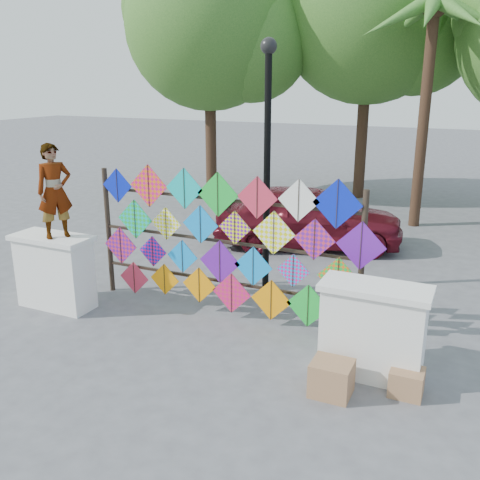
% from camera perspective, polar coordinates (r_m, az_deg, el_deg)
% --- Properties ---
extents(ground, '(80.00, 80.00, 0.00)m').
position_cam_1_polar(ground, '(8.56, -4.32, -9.59)').
color(ground, slate).
rests_on(ground, ground).
extents(parapet_left, '(1.40, 0.65, 1.28)m').
position_cam_1_polar(parapet_left, '(9.68, -19.15, -3.14)').
color(parapet_left, white).
rests_on(parapet_left, ground).
extents(parapet_right, '(1.40, 0.65, 1.28)m').
position_cam_1_polar(parapet_right, '(7.28, 13.96, -9.34)').
color(parapet_right, white).
rests_on(parapet_right, ground).
extents(kite_rack, '(5.00, 0.24, 2.44)m').
position_cam_1_polar(kite_rack, '(8.65, -1.53, -0.35)').
color(kite_rack, black).
rests_on(kite_rack, ground).
extents(tree_west, '(5.85, 5.20, 8.01)m').
position_cam_1_polar(tree_west, '(17.78, -2.96, 21.85)').
color(tree_west, '#402B1B').
rests_on(tree_west, ground).
extents(tree_mid, '(6.30, 5.60, 8.61)m').
position_cam_1_polar(tree_mid, '(18.19, 14.04, 22.54)').
color(tree_mid, '#402B1B').
rests_on(tree_mid, ground).
extents(palm_tree, '(3.62, 3.62, 5.83)m').
position_cam_1_polar(palm_tree, '(14.81, 19.83, 20.32)').
color(palm_tree, '#402B1B').
rests_on(palm_tree, ground).
extents(vendor_woman, '(0.61, 0.67, 1.55)m').
position_cam_1_polar(vendor_woman, '(9.20, -19.17, 4.94)').
color(vendor_woman, '#99999E').
rests_on(vendor_woman, parapet_left).
extents(sedan, '(4.65, 2.95, 1.48)m').
position_cam_1_polar(sedan, '(12.57, 7.26, 2.55)').
color(sedan, '#5C0F1B').
rests_on(sedan, ground).
extents(lamppost, '(0.28, 0.28, 4.46)m').
position_cam_1_polar(lamppost, '(9.41, 2.93, 10.02)').
color(lamppost, black).
rests_on(lamppost, ground).
extents(cardboard_box_near, '(0.50, 0.44, 0.44)m').
position_cam_1_polar(cardboard_box_near, '(6.96, 9.73, -14.33)').
color(cardboard_box_near, '#A67450').
rests_on(cardboard_box_near, ground).
extents(cardboard_box_far, '(0.41, 0.37, 0.34)m').
position_cam_1_polar(cardboard_box_far, '(7.20, 17.35, -14.28)').
color(cardboard_box_far, '#A67450').
rests_on(cardboard_box_far, ground).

